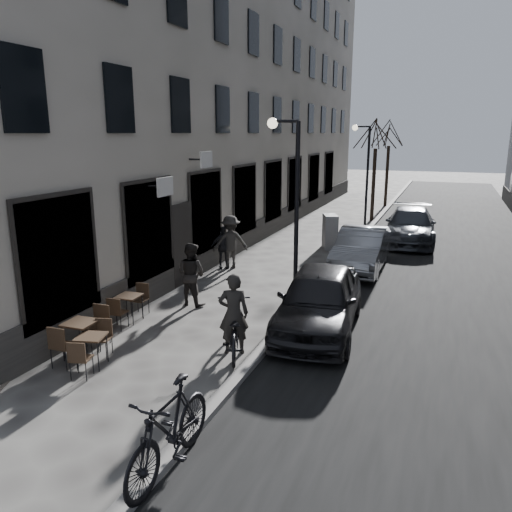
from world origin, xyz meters
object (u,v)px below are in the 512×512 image
Objects in this scene: streetlamp_far at (364,166)px; bistro_set_a at (92,348)px; tree_far at (389,134)px; utility_cabinet at (330,232)px; streetlamp_near at (291,193)px; car_far at (410,226)px; car_near at (319,300)px; bistro_set_c at (129,305)px; pedestrian_near at (191,274)px; bistro_set_b at (81,335)px; car_mid at (361,249)px; tree_near at (376,134)px; bicycle at (234,329)px; pedestrian_mid at (230,242)px; pedestrian_far at (223,247)px; moped at (169,429)px.

bistro_set_a is at bearing -98.95° from streetlamp_far.
tree_far reaches higher than utility_cabinet.
streetlamp_far is (0.00, 12.00, 0.00)m from streetlamp_near.
tree_far is 12.04m from car_far.
car_near is at bearing -101.02° from utility_cabinet.
car_far is at bearing -77.83° from tree_far.
pedestrian_near is at bearing 60.05° from bistro_set_c.
bistro_set_b is 5.51m from car_near.
utility_cabinet is 0.32× the size of car_mid.
bistro_set_b is (-3.23, -4.68, -2.69)m from streetlamp_near.
tree_near is at bearing 88.62° from streetlamp_far.
car_near reaches higher than bistro_set_c.
car_mid is at bearing 53.35° from bistro_set_a.
bicycle is (-0.21, -3.36, -2.61)m from streetlamp_near.
pedestrian_mid is at bearing -109.87° from streetlamp_far.
car_mid is at bearing -86.02° from tree_far.
pedestrian_far is (-3.47, -12.00, -3.91)m from tree_near.
bistro_set_b is (-3.30, -25.68, -4.19)m from tree_far.
bicycle reaches higher than bistro_set_b.
pedestrian_mid is 4.63m from car_mid.
car_far is 17.30m from moped.
tree_far reaches higher than car_mid.
tree_near reaches higher than bistro_set_c.
bistro_set_b is 0.83× the size of pedestrian_mid.
streetlamp_near is 0.89× the size of tree_near.
pedestrian_mid is 11.13m from moped.
pedestrian_far is 0.33× the size of car_near.
bicycle is 1.19× the size of pedestrian_near.
bistro_set_b is 7.68m from pedestrian_far.
tree_far is 24.23m from bistro_set_c.
streetlamp_near is 2.71× the size of pedestrian_mid.
streetlamp_far is 2.34× the size of moped.
bicycle is at bearing -104.59° from car_far.
car_far is (5.93, 12.47, 0.32)m from bistro_set_c.
tree_far is 2.71× the size of bicycle.
pedestrian_mid is (0.27, 5.77, 0.52)m from bistro_set_c.
car_mid is at bearing -106.48° from car_far.
streetlamp_near is 3.27× the size of bistro_set_b.
moped is at bearing -89.09° from tree_far.
bistro_set_c is 0.31× the size of car_near.
car_mid is 5.43m from car_far.
pedestrian_mid is at bearing 87.54° from bistro_set_b.
car_near reaches higher than car_mid.
streetlamp_near is 6.29m from bistro_set_b.
tree_far is at bearing 93.63° from car_mid.
bistro_set_c is 0.65× the size of moped.
bistro_set_c is 0.32× the size of car_mid.
streetlamp_far reaches higher than car_near.
bicycle is 2.41m from car_near.
utility_cabinet reaches higher than moped.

